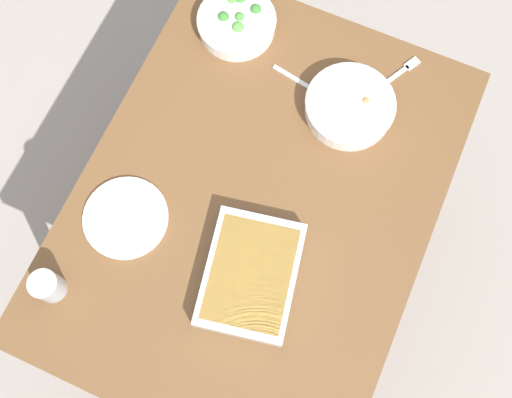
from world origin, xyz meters
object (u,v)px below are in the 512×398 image
(baking_dish, at_px, (251,275))
(stew_bowl, at_px, (350,106))
(broccoli_bowl, at_px, (237,22))
(fork_on_table, at_px, (398,74))
(side_plate, at_px, (126,218))
(spoon_by_stew, at_px, (308,86))
(drink_cup, at_px, (48,286))

(baking_dish, bearing_deg, stew_bowl, -6.09)
(broccoli_bowl, height_order, fork_on_table, broccoli_bowl)
(stew_bowl, relative_size, broccoli_bowl, 1.09)
(side_plate, bearing_deg, stew_bowl, -38.74)
(spoon_by_stew, xyz_separation_m, fork_on_table, (0.14, -0.21, -0.00))
(baking_dish, height_order, drink_cup, drink_cup)
(stew_bowl, relative_size, baking_dish, 0.72)
(stew_bowl, xyz_separation_m, side_plate, (-0.51, 0.41, -0.03))
(baking_dish, xyz_separation_m, fork_on_table, (0.69, -0.14, -0.03))
(broccoli_bowl, relative_size, spoon_by_stew, 1.28)
(side_plate, bearing_deg, baking_dish, -91.64)
(baking_dish, relative_size, fork_on_table, 2.04)
(baking_dish, height_order, side_plate, baking_dish)
(broccoli_bowl, bearing_deg, side_plate, 177.42)
(broccoli_bowl, relative_size, baking_dish, 0.67)
(spoon_by_stew, bearing_deg, baking_dish, -172.46)
(broccoli_bowl, xyz_separation_m, drink_cup, (-0.86, 0.11, 0.01))
(stew_bowl, xyz_separation_m, fork_on_table, (0.16, -0.09, -0.03))
(fork_on_table, bearing_deg, drink_cup, 147.48)
(stew_bowl, distance_m, baking_dish, 0.53)
(baking_dish, bearing_deg, broccoli_bowl, 27.20)
(broccoli_bowl, bearing_deg, spoon_by_stew, -109.60)
(stew_bowl, height_order, fork_on_table, stew_bowl)
(stew_bowl, bearing_deg, fork_on_table, -28.16)
(drink_cup, bearing_deg, spoon_by_stew, -25.34)
(broccoli_bowl, distance_m, baking_dish, 0.72)
(stew_bowl, height_order, spoon_by_stew, stew_bowl)
(broccoli_bowl, bearing_deg, stew_bowl, -106.57)
(drink_cup, height_order, side_plate, drink_cup)
(drink_cup, relative_size, spoon_by_stew, 0.48)
(spoon_by_stew, bearing_deg, fork_on_table, -57.30)
(stew_bowl, relative_size, spoon_by_stew, 1.39)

